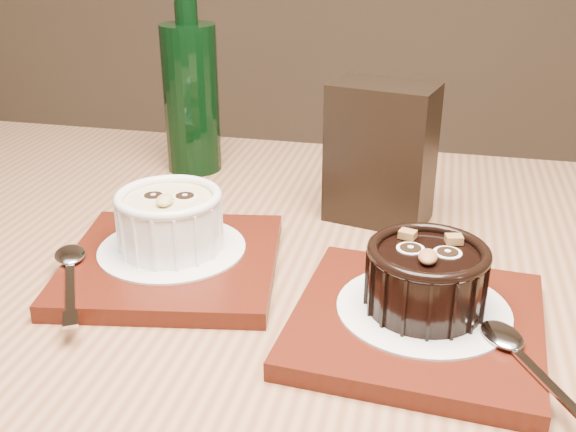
% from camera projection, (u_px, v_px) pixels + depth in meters
% --- Properties ---
extents(table, '(1.27, 0.91, 0.75)m').
position_uv_depth(table, '(268.00, 381.00, 0.59)').
color(table, brown).
rests_on(table, ground).
extents(tray_left, '(0.19, 0.19, 0.01)m').
position_uv_depth(tray_left, '(173.00, 263.00, 0.59)').
color(tray_left, '#4E180D').
rests_on(tray_left, table).
extents(doily_left, '(0.13, 0.13, 0.00)m').
position_uv_depth(doily_left, '(172.00, 248.00, 0.60)').
color(doily_left, white).
rests_on(doily_left, tray_left).
extents(ramekin_white, '(0.09, 0.09, 0.06)m').
position_uv_depth(ramekin_white, '(170.00, 218.00, 0.58)').
color(ramekin_white, white).
rests_on(ramekin_white, doily_left).
extents(spoon_left, '(0.08, 0.13, 0.01)m').
position_uv_depth(spoon_left, '(70.00, 273.00, 0.55)').
color(spoon_left, silver).
rests_on(spoon_left, tray_left).
extents(tray_right, '(0.21, 0.21, 0.01)m').
position_uv_depth(tray_right, '(416.00, 323.00, 0.50)').
color(tray_right, '#4E180D').
rests_on(tray_right, table).
extents(doily_right, '(0.13, 0.13, 0.00)m').
position_uv_depth(doily_right, '(423.00, 308.00, 0.51)').
color(doily_right, white).
rests_on(doily_right, tray_right).
extents(ramekin_dark, '(0.09, 0.09, 0.05)m').
position_uv_depth(ramekin_dark, '(426.00, 275.00, 0.49)').
color(ramekin_dark, black).
rests_on(ramekin_dark, doily_right).
extents(spoon_right, '(0.08, 0.13, 0.01)m').
position_uv_depth(spoon_right, '(532.00, 364.00, 0.44)').
color(spoon_right, silver).
rests_on(spoon_right, tray_right).
extents(condiment_stand, '(0.11, 0.09, 0.14)m').
position_uv_depth(condiment_stand, '(381.00, 154.00, 0.67)').
color(condiment_stand, black).
rests_on(condiment_stand, table).
extents(green_bottle, '(0.07, 0.07, 0.24)m').
position_uv_depth(green_bottle, '(191.00, 93.00, 0.79)').
color(green_bottle, black).
rests_on(green_bottle, table).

